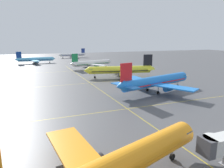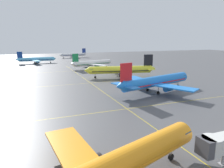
{
  "view_description": "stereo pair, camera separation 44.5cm",
  "coord_description": "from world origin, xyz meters",
  "px_view_note": "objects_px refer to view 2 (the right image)",
  "views": [
    {
      "loc": [
        -27.33,
        -16.33,
        21.13
      ],
      "look_at": [
        1.12,
        55.22,
        4.59
      ],
      "focal_mm": 34.03,
      "sensor_mm": 36.0,
      "label": 1
    },
    {
      "loc": [
        -26.91,
        -16.49,
        21.13
      ],
      "look_at": [
        1.12,
        55.22,
        4.59
      ],
      "focal_mm": 34.03,
      "sensor_mm": 36.0,
      "label": 2
    }
  ],
  "objects_px": {
    "airliner_far_left_stand": "(92,63)",
    "airliner_third_row": "(121,70)",
    "airliner_far_right_stand": "(36,59)",
    "airliner_distant_taxiway": "(74,55)",
    "airliner_second_row": "(156,81)"
  },
  "relations": [
    {
      "from": "airliner_second_row",
      "to": "airliner_distant_taxiway",
      "type": "relative_size",
      "value": 1.25
    },
    {
      "from": "airliner_third_row",
      "to": "airliner_far_right_stand",
      "type": "xyz_separation_m",
      "value": [
        -41.05,
        89.16,
        -0.72
      ]
    },
    {
      "from": "airliner_second_row",
      "to": "airliner_third_row",
      "type": "height_order",
      "value": "airliner_second_row"
    },
    {
      "from": "airliner_second_row",
      "to": "airliner_third_row",
      "type": "xyz_separation_m",
      "value": [
        0.24,
        34.91,
        -0.1
      ]
    },
    {
      "from": "airliner_second_row",
      "to": "airliner_far_right_stand",
      "type": "xyz_separation_m",
      "value": [
        -40.81,
        124.07,
        -0.81
      ]
    },
    {
      "from": "airliner_second_row",
      "to": "airliner_far_left_stand",
      "type": "xyz_separation_m",
      "value": [
        -4.1,
        76.69,
        -0.59
      ]
    },
    {
      "from": "airliner_far_left_stand",
      "to": "airliner_far_right_stand",
      "type": "distance_m",
      "value": 59.93
    },
    {
      "from": "airliner_second_row",
      "to": "airliner_far_left_stand",
      "type": "bearing_deg",
      "value": 93.06
    },
    {
      "from": "airliner_far_left_stand",
      "to": "airliner_third_row",
      "type": "bearing_deg",
      "value": -84.07
    },
    {
      "from": "airliner_third_row",
      "to": "airliner_distant_taxiway",
      "type": "distance_m",
      "value": 132.84
    },
    {
      "from": "airliner_far_left_stand",
      "to": "airliner_distant_taxiway",
      "type": "xyz_separation_m",
      "value": [
        4.7,
        91.05,
        -0.33
      ]
    },
    {
      "from": "airliner_far_right_stand",
      "to": "airliner_distant_taxiway",
      "type": "relative_size",
      "value": 1.03
    },
    {
      "from": "airliner_second_row",
      "to": "airliner_distant_taxiway",
      "type": "distance_m",
      "value": 167.75
    },
    {
      "from": "airliner_far_left_stand",
      "to": "airliner_far_right_stand",
      "type": "relative_size",
      "value": 1.05
    },
    {
      "from": "airliner_distant_taxiway",
      "to": "airliner_far_right_stand",
      "type": "bearing_deg",
      "value": -133.47
    }
  ]
}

